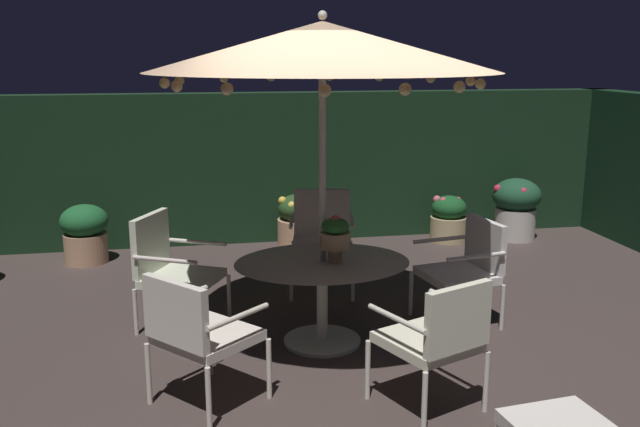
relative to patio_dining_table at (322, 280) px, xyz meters
The scene contains 14 objects.
ground_plane 0.68m from the patio_dining_table, 53.59° to the right, with size 8.60×7.65×0.02m, color #423532.
hedge_backdrop_rear 3.38m from the patio_dining_table, 85.89° to the left, with size 8.60×0.30×1.86m, color black.
patio_dining_table is the anchor object (origin of this frame).
patio_umbrella 1.84m from the patio_dining_table, 63.58° to the left, with size 2.69×2.69×2.65m.
centerpiece_planter 0.40m from the patio_dining_table, 33.61° to the right, with size 0.24×0.24×0.38m.
patio_chair_north 1.35m from the patio_dining_table, 138.74° to the right, with size 0.85×0.85×0.93m.
patio_chair_northeast 1.36m from the patio_dining_table, 67.09° to the right, with size 0.76×0.78×0.93m.
patio_chair_east 1.36m from the patio_dining_table, ahead, with size 0.70×0.71×0.91m.
patio_chair_southeast 1.36m from the patio_dining_table, 79.25° to the left, with size 0.72×0.70×0.99m.
patio_chair_south 1.37m from the patio_dining_table, 152.96° to the left, with size 0.84×0.83×0.99m.
potted_plant_back_right 2.98m from the patio_dining_table, 84.84° to the left, with size 0.52×0.52×0.65m.
potted_plant_back_left 3.59m from the patio_dining_table, 52.55° to the left, with size 0.46×0.46×0.58m.
potted_plant_right_near 3.52m from the patio_dining_table, 129.19° to the left, with size 0.53×0.53×0.67m.
potted_plant_front_corner 4.13m from the patio_dining_table, 42.34° to the left, with size 0.62×0.61×0.78m.
Camera 1 is at (-1.26, -4.96, 2.34)m, focal length 39.15 mm.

